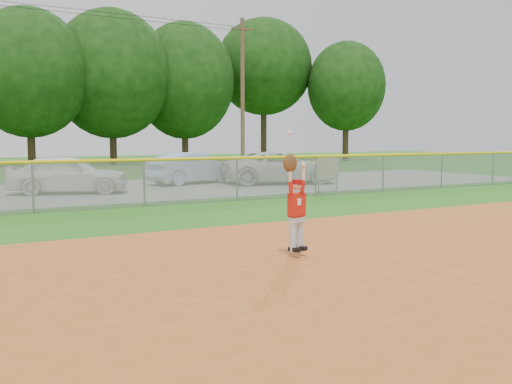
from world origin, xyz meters
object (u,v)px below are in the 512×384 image
at_px(car_white_a, 68,174).
at_px(car_white_b, 280,168).
at_px(sponsor_sign, 328,169).
at_px(ballplayer, 296,203).
at_px(car_blue, 191,168).

height_order(car_white_a, car_white_b, car_white_a).
relative_size(car_white_b, sponsor_sign, 3.65).
xyz_separation_m(sponsor_sign, ballplayer, (-8.02, -9.75, 0.09)).
distance_m(car_white_a, car_blue, 6.39).
bearing_deg(sponsor_sign, ballplayer, -129.44).
bearing_deg(car_blue, car_white_a, 92.17).
xyz_separation_m(car_white_a, car_white_b, (9.66, -0.02, -0.01)).
height_order(car_white_a, ballplayer, ballplayer).
height_order(car_white_b, ballplayer, ballplayer).
relative_size(car_white_b, ballplayer, 2.48).
xyz_separation_m(car_blue, ballplayer, (-4.89, -16.27, 0.26)).
xyz_separation_m(car_blue, sponsor_sign, (3.13, -6.52, 0.18)).
distance_m(car_blue, car_white_b, 4.19).
relative_size(car_white_a, car_blue, 1.01).
bearing_deg(car_blue, ballplayer, 146.41).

